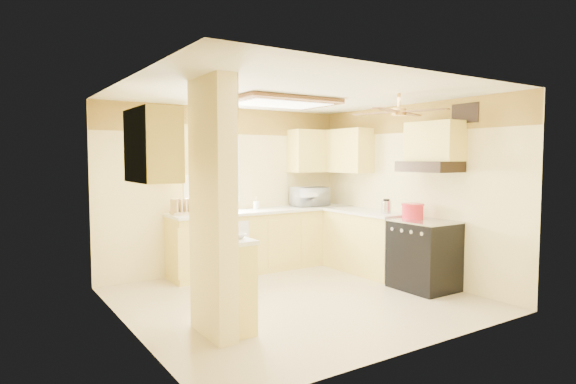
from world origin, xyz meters
TOP-DOWN VIEW (x-y plane):
  - floor at (0.00, 0.00)m, footprint 4.00×4.00m
  - ceiling at (0.00, 0.00)m, footprint 4.00×4.00m
  - wall_back at (0.00, 1.90)m, footprint 4.00×0.00m
  - wall_front at (0.00, -1.90)m, footprint 4.00×0.00m
  - wall_left at (-2.00, 0.00)m, footprint 0.00×3.80m
  - wall_right at (2.00, 0.00)m, footprint 0.00×3.80m
  - wallpaper_border at (0.00, 1.88)m, footprint 4.00×0.02m
  - partition_column at (-1.35, -0.55)m, footprint 0.20×0.70m
  - partition_ledge at (-1.13, -0.55)m, footprint 0.25×0.55m
  - ledge_top at (-1.13, -0.55)m, footprint 0.28×0.58m
  - lower_cabinets_back at (0.50, 1.60)m, footprint 3.00×0.60m
  - lower_cabinets_right at (1.70, 0.60)m, footprint 0.60×1.40m
  - countertop_back at (0.50, 1.59)m, footprint 3.04×0.64m
  - countertop_right at (1.69, 0.60)m, footprint 0.64×1.44m
  - dishwasher_panel at (-0.25, 1.29)m, footprint 0.58×0.02m
  - window at (-0.25, 1.89)m, footprint 0.92×0.02m
  - upper_cab_back_left at (-0.85, 1.72)m, footprint 0.60×0.35m
  - upper_cab_back_right at (1.55, 1.72)m, footprint 0.90×0.35m
  - upper_cab_right at (1.82, 1.25)m, footprint 0.35×1.00m
  - upper_cab_left_wall at (-1.82, -0.25)m, footprint 0.35×0.75m
  - upper_cab_over_stove at (1.82, -0.55)m, footprint 0.35×0.76m
  - stove at (1.67, -0.55)m, footprint 0.68×0.77m
  - range_hood at (1.74, -0.55)m, footprint 0.50×0.76m
  - poster_menu at (-1.24, -0.55)m, footprint 0.02×0.42m
  - poster_nashville at (-1.24, -0.55)m, footprint 0.02×0.42m
  - ceiling_light_panel at (0.10, 0.50)m, footprint 1.35×0.95m
  - ceiling_fan at (1.00, -0.70)m, footprint 1.15×1.15m
  - vent_grate at (1.98, -0.90)m, footprint 0.02×0.40m
  - microwave at (1.37, 1.62)m, footprint 0.60×0.44m
  - bowl at (-1.12, -0.59)m, footprint 0.22×0.22m
  - dutch_oven at (1.70, -0.31)m, footprint 0.31×0.31m
  - kettle at (1.67, 0.15)m, footprint 0.14×0.14m
  - dish_rack at (-0.78, 1.64)m, footprint 0.41×0.32m
  - utensil_crock at (0.41, 1.70)m, footprint 0.10×0.10m

SIDE VIEW (x-z plane):
  - floor at x=0.00m, z-range 0.00..0.00m
  - dishwasher_panel at x=-0.25m, z-range 0.03..0.83m
  - partition_ledge at x=-1.13m, z-range 0.00..0.90m
  - lower_cabinets_back at x=0.50m, z-range 0.00..0.90m
  - lower_cabinets_right at x=1.70m, z-range 0.00..0.90m
  - stove at x=1.67m, z-range 0.00..0.92m
  - ledge_top at x=-1.13m, z-range 0.90..0.94m
  - countertop_back at x=0.50m, z-range 0.90..0.94m
  - countertop_right at x=1.69m, z-range 0.90..0.94m
  - bowl at x=-1.12m, z-range 0.94..0.99m
  - utensil_crock at x=0.41m, z-range 0.91..1.10m
  - dutch_oven at x=1.70m, z-range 0.92..1.12m
  - dish_rack at x=-0.78m, z-range 0.91..1.13m
  - kettle at x=1.67m, z-range 0.93..1.14m
  - microwave at x=1.37m, z-range 0.94..1.26m
  - poster_nashville at x=-1.24m, z-range 0.92..1.48m
  - wall_back at x=0.00m, z-range -0.75..3.25m
  - wall_front at x=0.00m, z-range -0.75..3.25m
  - wall_left at x=-2.00m, z-range -0.65..3.15m
  - wall_right at x=2.00m, z-range -0.65..3.15m
  - partition_column at x=-1.35m, z-range 0.00..2.50m
  - window at x=-0.25m, z-range 1.04..2.06m
  - range_hood at x=1.74m, z-range 1.55..1.69m
  - upper_cab_back_left at x=-0.85m, z-range 1.50..2.20m
  - upper_cab_back_right at x=1.55m, z-range 1.50..2.20m
  - upper_cab_right at x=1.82m, z-range 1.50..2.20m
  - upper_cab_left_wall at x=-1.82m, z-range 1.50..2.20m
  - poster_menu at x=-1.24m, z-range 1.57..2.14m
  - upper_cab_over_stove at x=1.82m, z-range 1.69..2.21m
  - ceiling_fan at x=1.00m, z-range 2.16..2.42m
  - wallpaper_border at x=0.00m, z-range 2.10..2.50m
  - vent_grate at x=1.98m, z-range 2.17..2.42m
  - ceiling_light_panel at x=0.10m, z-range 2.42..2.49m
  - ceiling at x=0.00m, z-range 2.50..2.50m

